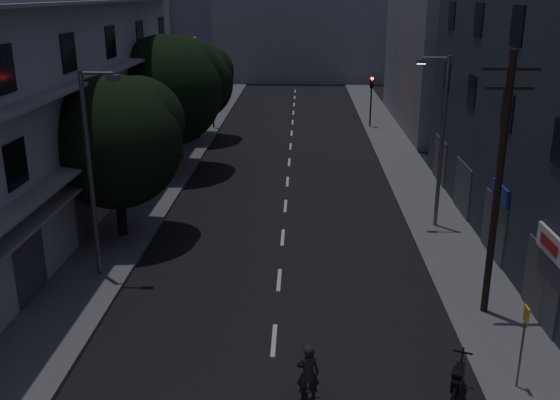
# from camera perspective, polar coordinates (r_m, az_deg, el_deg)

# --- Properties ---
(ground) EXTENTS (160.00, 160.00, 0.00)m
(ground) POSITION_cam_1_polar(r_m,az_deg,el_deg) (37.93, 0.71, 1.92)
(ground) COLOR black
(ground) RESTS_ON ground
(sidewalk_left) EXTENTS (3.00, 90.00, 0.15)m
(sidewalk_left) POSITION_cam_1_polar(r_m,az_deg,el_deg) (38.81, -10.44, 2.11)
(sidewalk_left) COLOR #565659
(sidewalk_left) RESTS_ON ground
(sidewalk_right) EXTENTS (3.00, 90.00, 0.15)m
(sidewalk_right) POSITION_cam_1_polar(r_m,az_deg,el_deg) (38.48, 11.95, 1.87)
(sidewalk_right) COLOR #565659
(sidewalk_right) RESTS_ON ground
(lane_markings) EXTENTS (0.15, 60.50, 0.01)m
(lane_markings) POSITION_cam_1_polar(r_m,az_deg,el_deg) (43.96, 0.91, 4.25)
(lane_markings) COLOR beige
(lane_markings) RESTS_ON ground
(building_left) EXTENTS (7.00, 36.00, 14.00)m
(building_left) POSITION_cam_1_polar(r_m,az_deg,el_deg) (32.26, -21.74, 10.40)
(building_left) COLOR #ADADA8
(building_left) RESTS_ON ground
(building_far_left) EXTENTS (6.00, 20.00, 16.00)m
(building_far_left) POSITION_cam_1_polar(r_m,az_deg,el_deg) (60.79, -10.52, 15.53)
(building_far_left) COLOR slate
(building_far_left) RESTS_ON ground
(building_far_right) EXTENTS (6.00, 20.00, 13.00)m
(building_far_right) POSITION_cam_1_polar(r_m,az_deg,el_deg) (54.68, 14.23, 13.41)
(building_far_right) COLOR slate
(building_far_right) RESTS_ON ground
(building_far_end) EXTENTS (24.00, 8.00, 10.00)m
(building_far_end) POSITION_cam_1_polar(r_m,az_deg,el_deg) (81.56, 1.52, 14.39)
(building_far_end) COLOR slate
(building_far_end) RESTS_ON ground
(tree_near) EXTENTS (5.94, 5.94, 7.33)m
(tree_near) POSITION_cam_1_polar(r_m,az_deg,el_deg) (28.57, -14.70, 5.60)
(tree_near) COLOR black
(tree_near) RESTS_ON sidewalk_left
(tree_mid) EXTENTS (6.76, 6.76, 8.31)m
(tree_mid) POSITION_cam_1_polar(r_m,az_deg,el_deg) (39.12, -10.20, 10.16)
(tree_mid) COLOR black
(tree_mid) RESTS_ON sidewalk_left
(tree_far) EXTENTS (5.74, 5.74, 7.10)m
(tree_far) POSITION_cam_1_polar(r_m,az_deg,el_deg) (47.96, -7.69, 10.87)
(tree_far) COLOR black
(tree_far) RESTS_ON sidewalk_left
(traffic_signal_far_right) EXTENTS (0.28, 0.37, 4.10)m
(traffic_signal_far_right) POSITION_cam_1_polar(r_m,az_deg,el_deg) (52.40, 8.36, 9.83)
(traffic_signal_far_right) COLOR black
(traffic_signal_far_right) RESTS_ON sidewalk_right
(traffic_signal_far_left) EXTENTS (0.28, 0.37, 4.10)m
(traffic_signal_far_left) POSITION_cam_1_polar(r_m,az_deg,el_deg) (51.85, -6.21, 9.82)
(traffic_signal_far_left) COLOR black
(traffic_signal_far_left) RESTS_ON sidewalk_left
(street_lamp_left_near) EXTENTS (1.51, 0.25, 8.00)m
(street_lamp_left_near) POSITION_cam_1_polar(r_m,az_deg,el_deg) (24.54, -16.77, 3.02)
(street_lamp_left_near) COLOR #55585D
(street_lamp_left_near) RESTS_ON sidewalk_left
(street_lamp_right) EXTENTS (1.51, 0.25, 8.00)m
(street_lamp_right) POSITION_cam_1_polar(r_m,az_deg,el_deg) (29.70, 14.42, 5.83)
(street_lamp_right) COLOR slate
(street_lamp_right) RESTS_ON sidewalk_right
(street_lamp_left_far) EXTENTS (1.51, 0.25, 8.00)m
(street_lamp_left_far) POSITION_cam_1_polar(r_m,az_deg,el_deg) (41.72, -8.98, 9.70)
(street_lamp_left_far) COLOR #585960
(street_lamp_left_far) RESTS_ON sidewalk_left
(utility_pole) EXTENTS (1.80, 0.24, 9.00)m
(utility_pole) POSITION_cam_1_polar(r_m,az_deg,el_deg) (21.70, 19.35, 1.52)
(utility_pole) COLOR black
(utility_pole) RESTS_ON sidewalk_right
(bus_stop_sign) EXTENTS (0.06, 0.35, 2.52)m
(bus_stop_sign) POSITION_cam_1_polar(r_m,az_deg,el_deg) (18.82, 21.40, -11.21)
(bus_stop_sign) COLOR #595B60
(bus_stop_sign) RESTS_ON sidewalk_right
(motorcycle) EXTENTS (0.90, 1.83, 1.23)m
(motorcycle) POSITION_cam_1_polar(r_m,az_deg,el_deg) (18.77, 15.92, -15.70)
(motorcycle) COLOR black
(motorcycle) RESTS_ON ground
(cyclist) EXTENTS (0.70, 1.71, 2.13)m
(cyclist) POSITION_cam_1_polar(r_m,az_deg,el_deg) (17.35, 2.53, -17.11)
(cyclist) COLOR black
(cyclist) RESTS_ON ground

